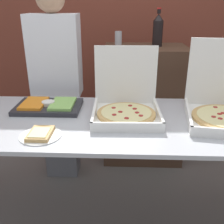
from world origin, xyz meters
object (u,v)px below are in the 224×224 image
at_px(pizza_box_near_right, 126,104).
at_px(paper_plate_front_right, 41,134).
at_px(soda_bottle, 158,30).
at_px(person_guest_plaid, 57,85).
at_px(veggie_tray, 49,106).
at_px(soda_can_silver, 118,38).

distance_m(pizza_box_near_right, paper_plate_front_right, 0.57).
height_order(pizza_box_near_right, soda_bottle, soda_bottle).
distance_m(paper_plate_front_right, person_guest_plaid, 0.86).
distance_m(veggie_tray, soda_can_silver, 1.08).
bearing_deg(pizza_box_near_right, soda_bottle, 71.16).
height_order(pizza_box_near_right, veggie_tray, pizza_box_near_right).
bearing_deg(soda_can_silver, paper_plate_front_right, -106.67).
xyz_separation_m(veggie_tray, soda_can_silver, (0.45, 0.92, 0.34)).
height_order(soda_bottle, soda_can_silver, soda_bottle).
bearing_deg(soda_bottle, paper_plate_front_right, -121.46).
distance_m(soda_can_silver, person_guest_plaid, 0.76).
bearing_deg(paper_plate_front_right, soda_bottle, 58.54).
bearing_deg(pizza_box_near_right, person_guest_plaid, 135.60).
bearing_deg(person_guest_plaid, veggie_tray, 95.62).
distance_m(pizza_box_near_right, soda_can_silver, 1.04).
xyz_separation_m(pizza_box_near_right, soda_can_silver, (-0.07, 1.00, 0.29)).
height_order(veggie_tray, soda_bottle, soda_bottle).
xyz_separation_m(soda_bottle, soda_can_silver, (-0.36, 0.09, -0.08)).
xyz_separation_m(pizza_box_near_right, paper_plate_front_right, (-0.46, -0.32, -0.06)).
relative_size(veggie_tray, person_guest_plaid, 0.27).
bearing_deg(pizza_box_near_right, paper_plate_front_right, -147.05).
relative_size(paper_plate_front_right, soda_can_silver, 1.83).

